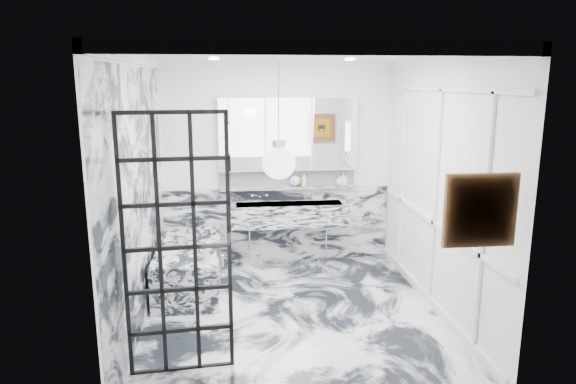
{
  "coord_description": "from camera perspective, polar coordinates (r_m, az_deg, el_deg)",
  "views": [
    {
      "loc": [
        -0.62,
        -5.26,
        2.54
      ],
      "look_at": [
        0.02,
        0.5,
        1.27
      ],
      "focal_mm": 32.0,
      "sensor_mm": 36.0,
      "label": 1
    }
  ],
  "objects": [
    {
      "name": "ceiling",
      "position": [
        5.3,
        0.44,
        15.13
      ],
      "size": [
        3.6,
        3.6,
        0.0
      ],
      "primitive_type": "plane",
      "rotation": [
        3.14,
        0.0,
        0.0
      ],
      "color": "white",
      "rests_on": "wall_back"
    },
    {
      "name": "marble_clad_left",
      "position": [
        5.48,
        -16.28,
        -0.83
      ],
      "size": [
        0.02,
        3.56,
        2.68
      ],
      "primitive_type": "cube",
      "color": "silver",
      "rests_on": "floor"
    },
    {
      "name": "face_pot",
      "position": [
        7.16,
        0.78,
        1.23
      ],
      "size": [
        0.14,
        0.14,
        0.14
      ],
      "primitive_type": "sphere",
      "color": "white",
      "rests_on": "ledge"
    },
    {
      "name": "soap_bottle_c",
      "position": [
        7.26,
        5.72,
        1.27
      ],
      "size": [
        0.13,
        0.13,
        0.13
      ],
      "primitive_type": "imported",
      "rotation": [
        0.0,
        0.0,
        0.32
      ],
      "color": "silver",
      "rests_on": "ledge"
    },
    {
      "name": "crittall_door",
      "position": [
        4.49,
        -12.19,
        -6.07
      ],
      "size": [
        0.88,
        0.11,
        2.29
      ],
      "primitive_type": null,
      "rotation": [
        0.0,
        0.0,
        0.08
      ],
      "color": "black",
      "rests_on": "floor"
    },
    {
      "name": "trough_sink",
      "position": [
        7.09,
        0.14,
        -2.48
      ],
      "size": [
        1.6,
        0.45,
        0.3
      ],
      "primitive_type": "cube",
      "color": "silver",
      "rests_on": "wall_back"
    },
    {
      "name": "pendant_light",
      "position": [
        3.96,
        -1.03,
        3.3
      ],
      "size": [
        0.26,
        0.26,
        0.26
      ],
      "primitive_type": "sphere",
      "color": "white",
      "rests_on": "ceiling"
    },
    {
      "name": "wall_right",
      "position": [
        5.82,
        16.26,
        0.53
      ],
      "size": [
        0.0,
        3.6,
        3.6
      ],
      "primitive_type": "plane",
      "rotation": [
        1.57,
        0.0,
        -1.57
      ],
      "color": "white",
      "rests_on": "floor"
    },
    {
      "name": "flower_vase",
      "position": [
        5.79,
        -9.04,
        -7.3
      ],
      "size": [
        0.07,
        0.07,
        0.12
      ],
      "primitive_type": "cylinder",
      "color": "silver",
      "rests_on": "bathtub"
    },
    {
      "name": "sconce_right",
      "position": [
        7.11,
        6.7,
        6.09
      ],
      "size": [
        0.07,
        0.07,
        0.4
      ],
      "primitive_type": "cylinder",
      "color": "white",
      "rests_on": "mirror_cabinet"
    },
    {
      "name": "sconce_left",
      "position": [
        6.93,
        -6.71,
        5.93
      ],
      "size": [
        0.07,
        0.07,
        0.4
      ],
      "primitive_type": "cylinder",
      "color": "white",
      "rests_on": "mirror_cabinet"
    },
    {
      "name": "bathtub",
      "position": [
        6.58,
        -10.85,
        -8.05
      ],
      "size": [
        0.75,
        1.65,
        0.55
      ],
      "primitive_type": "cube",
      "color": "silver",
      "rests_on": "floor"
    },
    {
      "name": "floor",
      "position": [
        5.87,
        0.4,
        -13.31
      ],
      "size": [
        3.6,
        3.6,
        0.0
      ],
      "primitive_type": "plane",
      "color": "silver",
      "rests_on": "ground"
    },
    {
      "name": "marble_clad_back",
      "position": [
        7.34,
        -1.22,
        -3.62
      ],
      "size": [
        3.18,
        0.05,
        1.05
      ],
      "primitive_type": "cube",
      "color": "silver",
      "rests_on": "floor"
    },
    {
      "name": "ledge",
      "position": [
        7.17,
        -0.0,
        0.48
      ],
      "size": [
        1.9,
        0.14,
        0.04
      ],
      "primitive_type": "cube",
      "color": "silver",
      "rests_on": "wall_back"
    },
    {
      "name": "panel_molding",
      "position": [
        5.83,
        16.02,
        -0.44
      ],
      "size": [
        0.03,
        3.4,
        2.3
      ],
      "primitive_type": "cube",
      "color": "white",
      "rests_on": "floor"
    },
    {
      "name": "soap_bottle_a",
      "position": [
        7.17,
        1.79,
        1.4
      ],
      "size": [
        0.08,
        0.08,
        0.19
      ],
      "primitive_type": "imported",
      "rotation": [
        0.0,
        0.0,
        0.16
      ],
      "color": "#8C5919",
      "rests_on": "ledge"
    },
    {
      "name": "wall_back",
      "position": [
        7.18,
        -1.27,
        3.17
      ],
      "size": [
        3.6,
        0.0,
        3.6
      ],
      "primitive_type": "plane",
      "rotation": [
        1.57,
        0.0,
        0.0
      ],
      "color": "white",
      "rests_on": "floor"
    },
    {
      "name": "subway_tile",
      "position": [
        7.21,
        -0.06,
        1.64
      ],
      "size": [
        1.9,
        0.03,
        0.23
      ],
      "primitive_type": "cube",
      "color": "white",
      "rests_on": "wall_back"
    },
    {
      "name": "wall_left",
      "position": [
        5.47,
        -16.47,
        -0.22
      ],
      "size": [
        0.0,
        3.6,
        3.6
      ],
      "primitive_type": "plane",
      "rotation": [
        1.57,
        0.0,
        1.57
      ],
      "color": "white",
      "rests_on": "floor"
    },
    {
      "name": "artwork",
      "position": [
        4.05,
        20.6,
        -1.92
      ],
      "size": [
        0.46,
        0.04,
        0.46
      ],
      "primitive_type": "cube",
      "color": "#C18413",
      "rests_on": "wall_front"
    },
    {
      "name": "mirror_cabinet",
      "position": [
        7.06,
        -0.01,
        6.46
      ],
      "size": [
        1.9,
        0.16,
        1.0
      ],
      "primitive_type": "cube",
      "color": "white",
      "rests_on": "wall_back"
    },
    {
      "name": "soap_bottle_b",
      "position": [
        7.27,
        6.16,
        1.47
      ],
      "size": [
        0.1,
        0.1,
        0.18
      ],
      "primitive_type": "imported",
      "rotation": [
        0.0,
        0.0,
        0.23
      ],
      "color": "#4C4C51",
      "rests_on": "ledge"
    },
    {
      "name": "amber_bottle",
      "position": [
        7.17,
        1.51,
        1.05
      ],
      "size": [
        0.04,
        0.04,
        0.1
      ],
      "primitive_type": "cylinder",
      "color": "#8C5919",
      "rests_on": "ledge"
    },
    {
      "name": "wall_front",
      "position": [
        3.69,
        3.71,
        -5.66
      ],
      "size": [
        3.6,
        0.0,
        3.6
      ],
      "primitive_type": "plane",
      "rotation": [
        -1.57,
        0.0,
        0.0
      ],
      "color": "white",
      "rests_on": "floor"
    }
  ]
}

